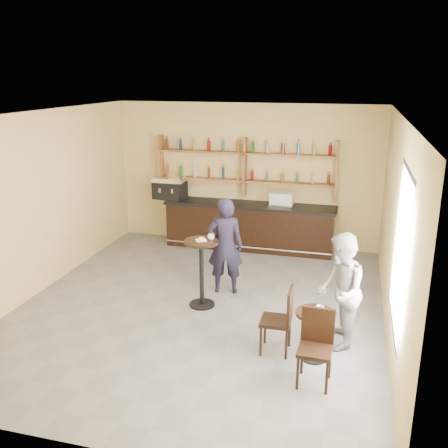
% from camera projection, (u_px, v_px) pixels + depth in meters
% --- Properties ---
extents(floor, '(7.00, 7.00, 0.00)m').
position_uv_depth(floor, '(201.00, 306.00, 8.49)').
color(floor, slate).
rests_on(floor, ground).
extents(ceiling, '(7.00, 7.00, 0.00)m').
position_uv_depth(ceiling, '(198.00, 115.00, 7.57)').
color(ceiling, white).
rests_on(ceiling, wall_back).
extents(wall_back, '(7.00, 0.00, 7.00)m').
position_uv_depth(wall_back, '(246.00, 175.00, 11.27)').
color(wall_back, '#E5C982').
rests_on(wall_back, floor).
extents(wall_front, '(7.00, 0.00, 7.00)m').
position_uv_depth(wall_front, '(89.00, 312.00, 4.79)').
color(wall_front, '#E5C982').
rests_on(wall_front, floor).
extents(wall_left, '(0.00, 7.00, 7.00)m').
position_uv_depth(wall_left, '(37.00, 204.00, 8.77)').
color(wall_left, '#E5C982').
rests_on(wall_left, floor).
extents(wall_right, '(0.00, 7.00, 7.00)m').
position_uv_depth(wall_right, '(395.00, 231.00, 7.29)').
color(wall_right, '#E5C982').
rests_on(wall_right, floor).
extents(window_pane, '(0.00, 2.00, 2.00)m').
position_uv_depth(window_pane, '(401.00, 251.00, 6.16)').
color(window_pane, white).
rests_on(window_pane, wall_right).
extents(window_frame, '(0.04, 1.70, 2.10)m').
position_uv_depth(window_frame, '(400.00, 251.00, 6.16)').
color(window_frame, black).
rests_on(window_frame, wall_right).
extents(shelf_unit, '(4.00, 0.26, 1.40)m').
position_uv_depth(shelf_unit, '(245.00, 167.00, 11.09)').
color(shelf_unit, brown).
rests_on(shelf_unit, wall_back).
extents(liquor_bottles, '(3.68, 0.10, 1.00)m').
position_uv_depth(liquor_bottles, '(245.00, 159.00, 11.04)').
color(liquor_bottles, '#8C5919').
rests_on(liquor_bottles, shelf_unit).
extents(bar_counter, '(3.81, 0.74, 1.03)m').
position_uv_depth(bar_counter, '(249.00, 226.00, 11.22)').
color(bar_counter, black).
rests_on(bar_counter, floor).
extents(espresso_machine, '(0.77, 0.56, 0.50)m').
position_uv_depth(espresso_machine, '(170.00, 188.00, 11.46)').
color(espresso_machine, black).
rests_on(espresso_machine, bar_counter).
extents(pastry_case, '(0.56, 0.47, 0.30)m').
position_uv_depth(pastry_case, '(282.00, 199.00, 10.85)').
color(pastry_case, silver).
rests_on(pastry_case, bar_counter).
extents(pedestal_table, '(0.74, 0.74, 1.17)m').
position_uv_depth(pedestal_table, '(202.00, 273.00, 8.37)').
color(pedestal_table, black).
rests_on(pedestal_table, floor).
extents(napkin, '(0.23, 0.23, 0.00)m').
position_uv_depth(napkin, '(201.00, 240.00, 8.20)').
color(napkin, white).
rests_on(napkin, pedestal_table).
extents(donut, '(0.16, 0.16, 0.04)m').
position_uv_depth(donut, '(202.00, 239.00, 8.18)').
color(donut, '#D6944E').
rests_on(donut, napkin).
extents(cup_pedestal, '(0.14, 0.14, 0.09)m').
position_uv_depth(cup_pedestal, '(211.00, 237.00, 8.24)').
color(cup_pedestal, white).
rests_on(cup_pedestal, pedestal_table).
extents(man_main, '(0.70, 0.53, 1.75)m').
position_uv_depth(man_main, '(225.00, 246.00, 8.84)').
color(man_main, black).
rests_on(man_main, floor).
extents(cafe_table, '(0.68, 0.68, 0.70)m').
position_uv_depth(cafe_table, '(315.00, 335.00, 6.85)').
color(cafe_table, black).
rests_on(cafe_table, floor).
extents(cup_cafe, '(0.12, 0.12, 0.10)m').
position_uv_depth(cup_cafe, '(320.00, 309.00, 6.72)').
color(cup_cafe, white).
rests_on(cup_cafe, cafe_table).
extents(chair_west, '(0.42, 0.42, 0.97)m').
position_uv_depth(chair_west, '(276.00, 320.00, 6.99)').
color(chair_west, black).
rests_on(chair_west, floor).
extents(chair_south, '(0.44, 0.44, 0.98)m').
position_uv_depth(chair_south, '(315.00, 350.00, 6.24)').
color(chair_south, black).
rests_on(chair_south, floor).
extents(patron_second, '(0.70, 0.86, 1.70)m').
position_uv_depth(patron_second, '(340.00, 291.00, 7.06)').
color(patron_second, gray).
rests_on(patron_second, floor).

